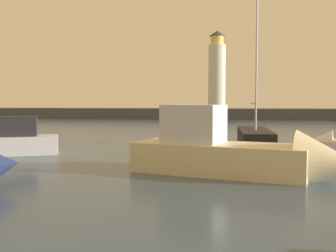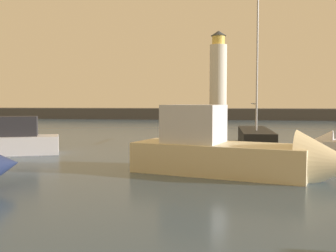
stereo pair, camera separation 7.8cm
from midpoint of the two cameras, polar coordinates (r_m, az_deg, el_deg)
name	(u,v)px [view 1 (the left image)]	position (r m, az deg, el deg)	size (l,w,h in m)	color
ground_plane	(216,137)	(34.10, 6.67, -1.53)	(220.00, 220.00, 0.00)	#384C60
breakwater	(220,114)	(67.17, 7.27, 1.69)	(90.67, 5.98, 1.75)	#423F3D
lighthouse	(217,72)	(67.31, 6.80, 7.50)	(2.77, 2.77, 12.53)	silver
motorboat_0	(246,154)	(16.67, 10.74, -3.79)	(9.15, 4.86, 3.36)	beige
sailboat_moored	(254,137)	(27.68, 11.88, -1.51)	(2.00, 7.93, 10.53)	black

